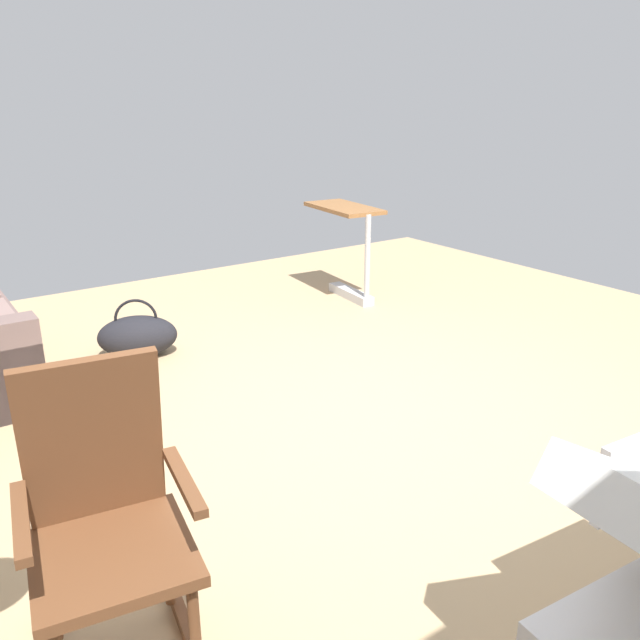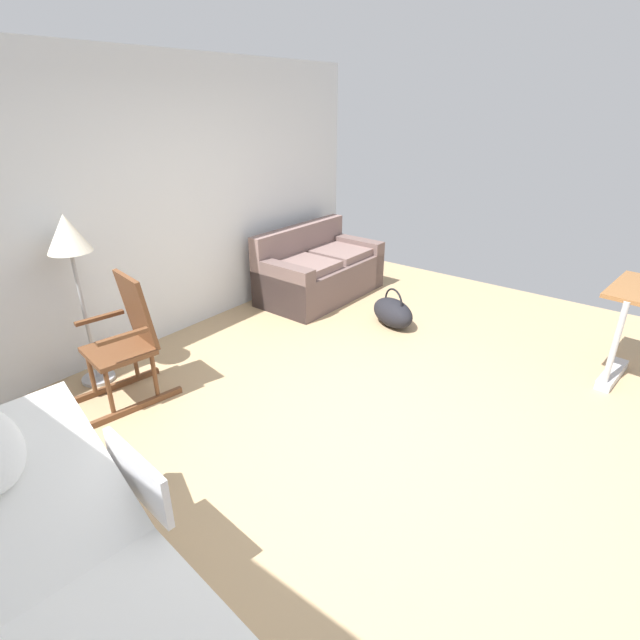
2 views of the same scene
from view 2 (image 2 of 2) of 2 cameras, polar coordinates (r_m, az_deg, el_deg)
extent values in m
plane|color=tan|center=(3.82, 5.52, -12.23)|extent=(7.31, 7.31, 0.00)
cube|color=silver|center=(5.00, -19.96, 12.40)|extent=(6.05, 0.10, 2.70)
cube|color=white|center=(2.67, -33.09, -18.11)|extent=(0.99, 0.98, 0.57)
cube|color=silver|center=(2.60, -20.72, -16.78)|extent=(0.09, 0.56, 0.28)
cylinder|color=black|center=(3.31, -25.68, -20.93)|extent=(0.10, 0.10, 0.10)
cube|color=#68534F|center=(6.10, 0.11, 4.87)|extent=(1.61, 0.87, 0.45)
cube|color=#7F6660|center=(5.72, -1.88, 6.31)|extent=(0.68, 0.65, 0.10)
cube|color=#7F6660|center=(6.27, 2.51, 7.96)|extent=(0.68, 0.65, 0.10)
cube|color=#7F6660|center=(6.18, -2.43, 9.25)|extent=(1.60, 0.18, 0.40)
cube|color=#68534F|center=(5.57, -4.45, 3.65)|extent=(0.19, 0.85, 0.60)
cube|color=#68534F|center=(6.62, 3.96, 7.09)|extent=(0.19, 0.85, 0.60)
cube|color=brown|center=(4.58, -22.81, -7.11)|extent=(0.76, 0.16, 0.05)
cube|color=brown|center=(4.23, -20.62, -9.52)|extent=(0.76, 0.16, 0.05)
cylinder|color=brown|center=(4.08, -23.58, -7.59)|extent=(0.04, 0.04, 0.40)
cylinder|color=brown|center=(4.41, -25.37, -5.49)|extent=(0.04, 0.04, 0.40)
cylinder|color=brown|center=(4.18, -18.92, -5.97)|extent=(0.04, 0.04, 0.40)
cylinder|color=brown|center=(4.50, -21.01, -4.05)|extent=(0.04, 0.04, 0.40)
cube|color=brown|center=(4.20, -22.66, -3.37)|extent=(0.53, 0.55, 0.04)
cube|color=brown|center=(4.14, -20.79, 1.15)|extent=(0.19, 0.45, 0.60)
cube|color=brown|center=(3.90, -22.19, -1.80)|extent=(0.39, 0.11, 0.03)
cube|color=brown|center=(4.31, -24.51, 0.24)|extent=(0.39, 0.11, 0.03)
cylinder|color=#B2B5BA|center=(4.78, -24.60, -6.22)|extent=(0.28, 0.28, 0.03)
cylinder|color=#B2B5BA|center=(4.53, -25.89, 0.24)|extent=(0.03, 0.03, 1.15)
cone|color=silver|center=(4.31, -27.66, 9.04)|extent=(0.34, 0.34, 0.30)
cube|color=#B2B5BA|center=(5.08, 31.13, -5.49)|extent=(0.61, 0.18, 0.08)
cylinder|color=black|center=(4.86, 30.34, -6.79)|extent=(0.07, 0.07, 0.06)
cylinder|color=black|center=(5.32, 31.79, -4.50)|extent=(0.07, 0.07, 0.06)
cylinder|color=#B2B5BA|center=(4.67, 31.43, -2.36)|extent=(0.05, 0.05, 0.74)
cube|color=brown|center=(4.92, 33.49, 3.09)|extent=(0.83, 0.47, 0.04)
ellipsoid|color=black|center=(5.36, 8.56, 0.86)|extent=(0.51, 0.64, 0.30)
torus|color=black|center=(5.31, 8.65, 2.14)|extent=(0.13, 0.28, 0.30)
camera|label=1|loc=(3.83, -52.25, 7.85)|focal=36.45mm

